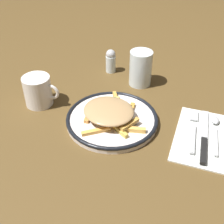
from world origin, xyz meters
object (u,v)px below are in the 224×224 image
napkin (204,137)px  spoon (215,128)px  fork (193,130)px  salt_shaker (111,61)px  plate (112,119)px  coffee_mug (38,91)px  water_glass (141,68)px  knife (204,140)px  fries_heap (110,112)px

napkin → spoon: spoon is taller
fork → salt_shaker: salt_shaker is taller
plate → coffee_mug: bearing=174.4°
plate → water_glass: size_ratio=2.22×
napkin → knife: knife is taller
water_glass → salt_shaker: bearing=156.5°
plate → coffee_mug: coffee_mug is taller
plate → water_glass: bearing=82.5°
spoon → water_glass: bearing=143.9°
plate → fork: bearing=5.0°
plate → spoon: bearing=8.7°
knife → spoon: bearing=64.2°
fork → fries_heap: bearing=-173.8°
knife → spoon: size_ratio=1.38×
napkin → knife: (0.00, -0.02, 0.01)m
fork → coffee_mug: size_ratio=1.63×
coffee_mug → salt_shaker: size_ratio=1.32×
water_glass → coffee_mug: size_ratio=1.05×
spoon → salt_shaker: bearing=147.6°
water_glass → spoon: bearing=-36.1°
fries_heap → spoon: size_ratio=1.37×
fork → water_glass: bearing=133.2°
knife → spoon: spoon is taller
coffee_mug → salt_shaker: (0.15, 0.25, -0.00)m
spoon → coffee_mug: size_ratio=1.41×
spoon → coffee_mug: (-0.50, -0.02, 0.03)m
napkin → coffee_mug: bearing=178.1°
plate → fries_heap: bearing=-123.7°
napkin → fork: 0.03m
fork → knife: 0.04m
fork → spoon: (0.05, 0.02, 0.00)m
plate → water_glass: 0.23m
plate → coffee_mug: size_ratio=2.32×
spoon → water_glass: 0.30m
salt_shaker → knife: bearing=-40.3°
fork → coffee_mug: bearing=179.5°
knife → fork: bearing=132.9°
plate → fries_heap: (-0.00, -0.00, 0.03)m
coffee_mug → napkin: bearing=-1.9°
fries_heap → water_glass: (0.03, 0.22, 0.02)m
plate → fork: size_ratio=1.43×
fries_heap → salt_shaker: 0.29m
plate → fries_heap: fries_heap is taller
coffee_mug → salt_shaker: bearing=59.6°
plate → spoon: size_ratio=1.65×
plate → knife: size_ratio=1.20×
fries_heap → water_glass: size_ratio=1.84×
fries_heap → salt_shaker: (-0.08, 0.27, 0.00)m
fork → coffee_mug: (-0.45, 0.00, 0.03)m
spoon → salt_shaker: size_ratio=1.86×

